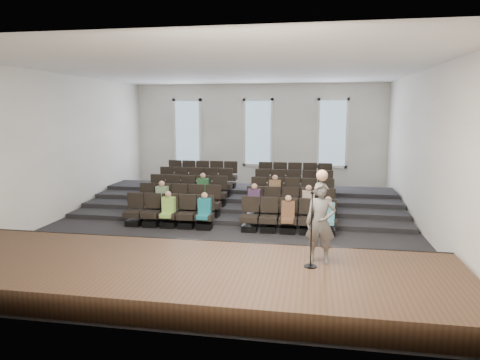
% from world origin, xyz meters
% --- Properties ---
extents(ground, '(14.00, 14.00, 0.00)m').
position_xyz_m(ground, '(0.00, 0.00, 0.00)').
color(ground, black).
rests_on(ground, ground).
extents(ceiling, '(12.00, 14.00, 0.02)m').
position_xyz_m(ceiling, '(0.00, 0.00, 5.01)').
color(ceiling, white).
rests_on(ceiling, ground).
extents(wall_back, '(12.00, 0.04, 5.00)m').
position_xyz_m(wall_back, '(0.00, 7.02, 2.50)').
color(wall_back, white).
rests_on(wall_back, ground).
extents(wall_front, '(12.00, 0.04, 5.00)m').
position_xyz_m(wall_front, '(0.00, -7.02, 2.50)').
color(wall_front, white).
rests_on(wall_front, ground).
extents(wall_left, '(0.04, 14.00, 5.00)m').
position_xyz_m(wall_left, '(-6.02, 0.00, 2.50)').
color(wall_left, white).
rests_on(wall_left, ground).
extents(wall_right, '(0.04, 14.00, 5.00)m').
position_xyz_m(wall_right, '(6.02, 0.00, 2.50)').
color(wall_right, white).
rests_on(wall_right, ground).
extents(stage, '(11.80, 3.60, 0.50)m').
position_xyz_m(stage, '(0.00, -5.10, 0.25)').
color(stage, '#492E1F').
rests_on(stage, ground).
extents(stage_lip, '(11.80, 0.06, 0.52)m').
position_xyz_m(stage_lip, '(0.00, -3.33, 0.25)').
color(stage_lip, black).
rests_on(stage_lip, ground).
extents(risers, '(11.80, 4.80, 0.60)m').
position_xyz_m(risers, '(0.00, 3.17, 0.20)').
color(risers, black).
rests_on(risers, ground).
extents(seating_rows, '(6.80, 4.70, 1.67)m').
position_xyz_m(seating_rows, '(-0.00, 1.54, 0.68)').
color(seating_rows, black).
rests_on(seating_rows, ground).
extents(windows, '(8.44, 0.10, 3.24)m').
position_xyz_m(windows, '(0.00, 6.95, 2.70)').
color(windows, white).
rests_on(windows, wall_back).
extents(audience, '(6.05, 2.64, 1.10)m').
position_xyz_m(audience, '(0.35, 0.22, 0.80)').
color(audience, '#96D254').
rests_on(audience, seating_rows).
extents(speaker, '(0.66, 0.45, 1.75)m').
position_xyz_m(speaker, '(2.84, -4.41, 1.37)').
color(speaker, '#5D5A58').
rests_on(speaker, stage).
extents(mic_stand, '(0.27, 0.27, 1.63)m').
position_xyz_m(mic_stand, '(2.65, -4.76, 0.98)').
color(mic_stand, black).
rests_on(mic_stand, stage).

